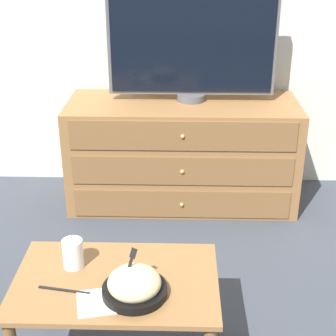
{
  "coord_description": "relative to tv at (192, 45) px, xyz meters",
  "views": [
    {
      "loc": [
        0.13,
        -3.22,
        1.58
      ],
      "look_at": [
        0.08,
        -1.33,
        0.7
      ],
      "focal_mm": 55.0,
      "sensor_mm": 36.0,
      "label": 1
    }
  ],
  "objects": [
    {
      "name": "takeout_bowl",
      "position": [
        -0.22,
        -1.5,
        -0.55
      ],
      "size": [
        0.23,
        0.23,
        0.16
      ],
      "color": "black",
      "rests_on": "coffee_table"
    },
    {
      "name": "coffee_table",
      "position": [
        -0.3,
        -1.41,
        -0.65
      ],
      "size": [
        0.77,
        0.49,
        0.39
      ],
      "color": "olive",
      "rests_on": "ground_plane"
    },
    {
      "name": "dresser",
      "position": [
        -0.05,
        -0.05,
        -0.65
      ],
      "size": [
        1.38,
        0.55,
        0.65
      ],
      "color": "olive",
      "rests_on": "ground_plane"
    },
    {
      "name": "napkin",
      "position": [
        -0.34,
        -1.54,
        -0.58
      ],
      "size": [
        0.18,
        0.18,
        0.0
      ],
      "color": "white",
      "rests_on": "coffee_table"
    },
    {
      "name": "tv",
      "position": [
        0.0,
        0.0,
        0.0
      ],
      "size": [
        0.97,
        0.17,
        0.64
      ],
      "color": "#515156",
      "rests_on": "dresser"
    },
    {
      "name": "ground_plane",
      "position": [
        -0.19,
        0.25,
        -0.98
      ],
      "size": [
        12.0,
        12.0,
        0.0
      ],
      "primitive_type": "plane",
      "color": "#383D47"
    },
    {
      "name": "drink_cup",
      "position": [
        -0.47,
        -1.33,
        -0.54
      ],
      "size": [
        0.08,
        0.08,
        0.12
      ],
      "color": "beige",
      "rests_on": "coffee_table"
    },
    {
      "name": "knife",
      "position": [
        -0.47,
        -1.48,
        -0.58
      ],
      "size": [
        0.2,
        0.04,
        0.01
      ],
      "color": "black",
      "rests_on": "coffee_table"
    }
  ]
}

